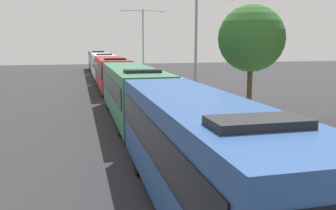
% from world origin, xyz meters
% --- Properties ---
extents(bus_lead, '(2.58, 10.92, 3.21)m').
position_xyz_m(bus_lead, '(-1.30, 10.68, 1.69)').
color(bus_lead, '#284C8C').
rests_on(bus_lead, ground_plane).
extents(bus_second_in_line, '(2.58, 12.21, 3.21)m').
position_xyz_m(bus_second_in_line, '(-1.30, 22.85, 1.69)').
color(bus_second_in_line, '#33724C').
rests_on(bus_second_in_line, ground_plane).
extents(bus_middle, '(2.58, 11.56, 3.21)m').
position_xyz_m(bus_middle, '(-1.30, 36.10, 1.69)').
color(bus_middle, maroon).
rests_on(bus_middle, ground_plane).
extents(bus_fourth_in_line, '(2.58, 12.24, 3.21)m').
position_xyz_m(bus_fourth_in_line, '(-1.30, 48.99, 1.69)').
color(bus_fourth_in_line, silver).
rests_on(bus_fourth_in_line, ground_plane).
extents(bus_rear, '(2.58, 11.00, 3.21)m').
position_xyz_m(bus_rear, '(-1.30, 61.84, 1.69)').
color(bus_rear, '#284C8C').
rests_on(bus_rear, ground_plane).
extents(white_suv, '(1.86, 4.55, 1.90)m').
position_xyz_m(white_suv, '(2.40, 10.40, 1.03)').
color(white_suv, white).
rests_on(white_suv, ground_plane).
extents(streetlamp_mid, '(5.90, 0.28, 7.76)m').
position_xyz_m(streetlamp_mid, '(4.10, 27.46, 4.94)').
color(streetlamp_mid, gray).
rests_on(streetlamp_mid, sidewalk).
extents(streetlamp_far, '(5.78, 0.28, 8.62)m').
position_xyz_m(streetlamp_far, '(4.10, 49.74, 5.39)').
color(streetlamp_far, gray).
rests_on(streetlamp_far, sidewalk).
extents(roadside_tree, '(4.03, 4.03, 6.61)m').
position_xyz_m(roadside_tree, '(5.92, 22.30, 4.73)').
color(roadside_tree, '#4C3823').
rests_on(roadside_tree, sidewalk).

